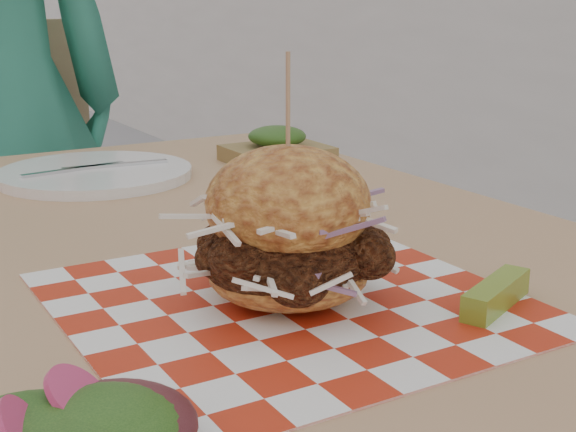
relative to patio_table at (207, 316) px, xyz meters
name	(u,v)px	position (x,y,z in m)	size (l,w,h in m)	color
patio_table	(207,316)	(0.00, 0.00, 0.00)	(0.80, 1.20, 0.75)	tan
patio_chair	(7,215)	(-0.01, 0.98, -0.12)	(0.47, 0.48, 0.95)	tan
paper_liner	(288,301)	(-0.01, -0.18, 0.08)	(0.36, 0.36, 0.00)	red
sandwich	(288,235)	(-0.01, -0.18, 0.14)	(0.18, 0.18, 0.20)	gold
pickle_spear	(496,294)	(0.13, -0.28, 0.09)	(0.10, 0.02, 0.02)	olive
place_setting	(95,173)	(0.00, 0.37, 0.09)	(0.27, 0.27, 0.02)	white
kraft_tray	(277,147)	(0.28, 0.34, 0.10)	(0.15, 0.12, 0.06)	olive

